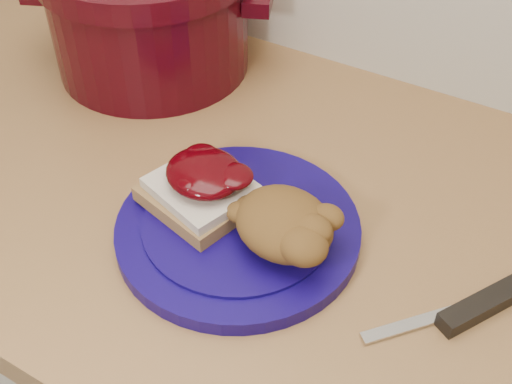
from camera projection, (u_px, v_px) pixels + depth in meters
The scene contains 6 objects.
plate at pixel (238, 229), 0.67m from camera, with size 0.26×0.26×0.02m, color #100552.
sandwich at pixel (202, 186), 0.67m from camera, with size 0.13×0.12×0.05m.
stuffing_mound at pixel (284, 223), 0.62m from camera, with size 0.10×0.09×0.05m, color brown.
butter_knife at pixel (441, 315), 0.60m from camera, with size 0.16×0.01×0.00m, color silver.
dutch_oven at pixel (149, 12), 0.87m from camera, with size 0.37×0.37×0.18m.
pepper_grinder at pixel (180, 10), 0.91m from camera, with size 0.07×0.07×0.13m.
Camera 1 is at (0.20, 1.04, 1.39)m, focal length 45.00 mm.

